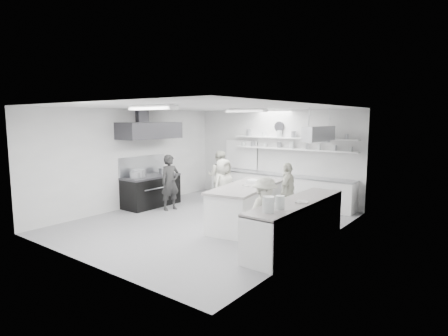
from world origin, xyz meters
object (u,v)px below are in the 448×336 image
Objects in this scene: stove at (151,192)px; prep_island at (247,206)px; right_counter at (296,224)px; back_counter at (277,188)px; cook_stove at (170,182)px; cook_back at (219,176)px.

stove is 3.52m from prep_island.
stove is 5.28m from right_counter.
cook_stove reaches higher than back_counter.
cook_back is (-2.21, 1.70, 0.35)m from prep_island.
stove is 4.03m from back_counter.
cook_stove reaches higher than right_counter.
cook_back is (1.31, 1.79, 0.39)m from stove.
cook_back reaches higher than right_counter.
cook_back is at bearing 148.82° from right_counter.
right_counter reaches higher than back_counter.
cook_stove is (-4.42, 0.61, 0.36)m from right_counter.
cook_stove is at bearing -126.58° from back_counter.
back_counter is 4.13m from right_counter.
stove is 1.09× the size of cook_stove.
right_counter is at bearing 126.55° from cook_back.
right_counter is at bearing -55.35° from back_counter.
cook_stove is (-2.68, -0.07, 0.34)m from prep_island.
prep_island is at bearing -75.79° from cook_stove.
back_counter is 2.79m from prep_island.
prep_island is (0.62, -2.72, 0.03)m from back_counter.
cook_back is (0.48, 1.77, 0.01)m from cook_stove.
right_counter is 1.25× the size of prep_island.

